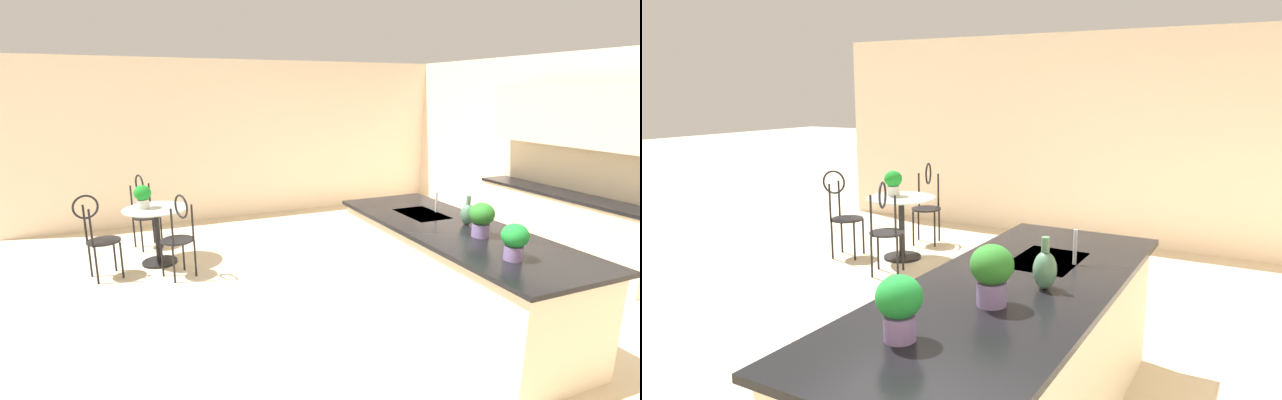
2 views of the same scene
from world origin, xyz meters
TOP-DOWN VIEW (x-y plane):
  - ground_plane at (0.00, 0.00)m, footprint 40.00×40.00m
  - wall_back at (0.00, 3.66)m, footprint 9.00×0.12m
  - wall_left_window at (-4.26, 0.00)m, footprint 0.12×7.80m
  - kitchen_island at (0.30, 0.85)m, footprint 2.80×1.06m
  - back_counter_run at (-0.40, 3.21)m, footprint 2.44×0.64m
  - upper_cabinet_run at (-0.40, 3.18)m, footprint 2.40×0.36m
  - bistro_table at (-2.32, -1.72)m, footprint 0.80×0.80m
  - chair_near_window at (-1.72, -1.50)m, footprint 0.52×0.50m
  - chair_by_island at (-2.06, -2.39)m, footprint 0.48×0.52m
  - chair_toward_desk at (-3.08, -1.84)m, footprint 0.52×0.49m
  - sink_faucet at (-0.25, 1.03)m, footprint 0.02×0.02m
  - potted_plant_on_table at (-2.36, -1.85)m, footprint 0.21×0.21m
  - potted_plant_counter_far at (1.15, 0.71)m, footprint 0.21×0.21m
  - potted_plant_counter_near at (0.60, 0.88)m, footprint 0.22×0.22m
  - vase_on_counter at (0.25, 1.02)m, footprint 0.13×0.13m

SIDE VIEW (x-z plane):
  - ground_plane at x=0.00m, z-range 0.00..0.00m
  - bistro_table at x=-2.32m, z-range 0.08..0.82m
  - kitchen_island at x=0.30m, z-range 0.00..0.92m
  - back_counter_run at x=-0.40m, z-range -0.27..1.25m
  - chair_near_window at x=-1.72m, z-range 0.05..1.09m
  - chair_by_island at x=-2.06m, z-range 0.05..1.09m
  - chair_toward_desk at x=-3.08m, z-range 0.05..1.09m
  - potted_plant_on_table at x=-2.36m, z-range 0.76..1.06m
  - sink_faucet at x=-0.25m, z-range 0.92..1.14m
  - vase_on_counter at x=0.25m, z-range 0.89..1.17m
  - potted_plant_counter_far at x=1.15m, z-range 0.94..1.23m
  - potted_plant_counter_near at x=0.60m, z-range 0.94..1.25m
  - wall_back at x=0.00m, z-range 0.00..2.70m
  - wall_left_window at x=-4.26m, z-range 0.00..2.70m
  - upper_cabinet_run at x=-0.40m, z-range 1.52..2.28m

